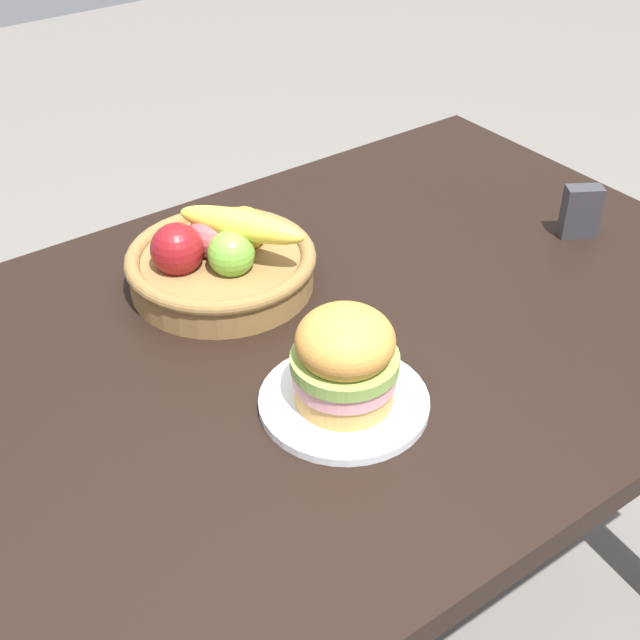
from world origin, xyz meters
TOP-DOWN VIEW (x-y plane):
  - dining_table at (0.00, 0.00)m, footprint 1.40×0.90m
  - plate at (-0.06, -0.15)m, footprint 0.22×0.22m
  - sandwich at (-0.06, -0.15)m, footprint 0.14×0.14m
  - fruit_basket at (-0.04, 0.18)m, footprint 0.29×0.29m
  - napkin_holder at (0.51, -0.04)m, footprint 0.07×0.06m

SIDE VIEW (x-z plane):
  - dining_table at x=0.00m, z-range 0.27..1.02m
  - plate at x=-0.06m, z-range 0.75..0.76m
  - napkin_holder at x=0.51m, z-range 0.75..0.84m
  - fruit_basket at x=-0.04m, z-range 0.73..0.87m
  - sandwich at x=-0.06m, z-range 0.76..0.89m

